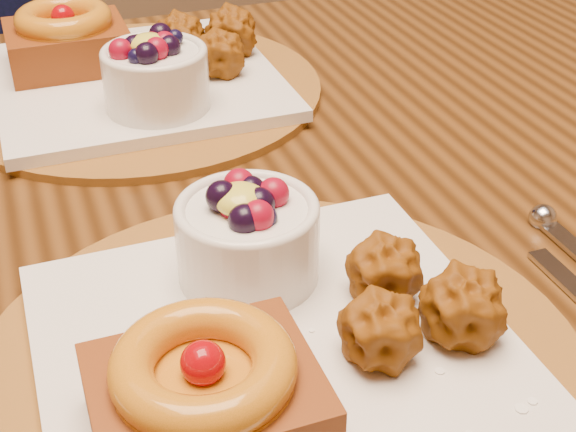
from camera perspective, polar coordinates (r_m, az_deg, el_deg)
name	(u,v)px	position (r m, az deg, el deg)	size (l,w,h in m)	color
dining_table	(197,272)	(0.71, -6.50, -3.99)	(1.60, 0.90, 0.76)	#311A09
place_setting_near	(273,337)	(0.48, -1.09, -8.63)	(0.38, 0.38, 0.09)	brown
place_setting_far	(133,70)	(0.84, -10.97, 10.18)	(0.38, 0.38, 0.09)	brown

